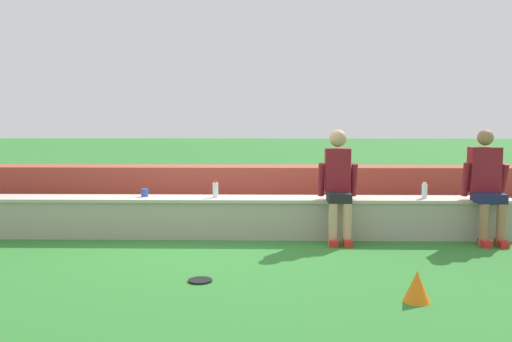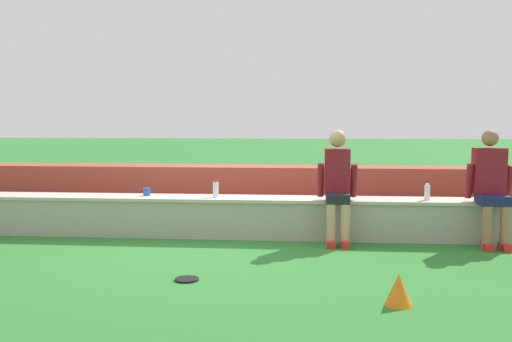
% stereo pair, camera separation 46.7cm
% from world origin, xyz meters
% --- Properties ---
extents(ground_plane, '(80.00, 80.00, 0.00)m').
position_xyz_m(ground_plane, '(0.00, 0.00, 0.00)').
color(ground_plane, '#2D752D').
extents(stone_seating_wall, '(7.75, 0.52, 0.52)m').
position_xyz_m(stone_seating_wall, '(0.00, 0.24, 0.28)').
color(stone_seating_wall, '#A8A08E').
rests_on(stone_seating_wall, ground).
extents(brick_bleachers, '(10.45, 1.32, 0.80)m').
position_xyz_m(brick_bleachers, '(0.00, 1.55, 0.33)').
color(brick_bleachers, brown).
rests_on(brick_bleachers, ground).
extents(person_left_of_center, '(0.49, 0.57, 1.40)m').
position_xyz_m(person_left_of_center, '(1.62, -0.02, 0.75)').
color(person_left_of_center, tan).
rests_on(person_left_of_center, ground).
extents(person_center, '(0.55, 0.57, 1.40)m').
position_xyz_m(person_center, '(3.46, -0.01, 0.75)').
color(person_center, '#996B4C').
rests_on(person_center, ground).
extents(water_bottle_mid_left, '(0.07, 0.07, 0.22)m').
position_xyz_m(water_bottle_mid_left, '(0.07, 0.23, 0.62)').
color(water_bottle_mid_left, silver).
rests_on(water_bottle_mid_left, stone_seating_wall).
extents(water_bottle_near_right, '(0.07, 0.07, 0.21)m').
position_xyz_m(water_bottle_near_right, '(2.76, 0.21, 0.61)').
color(water_bottle_near_right, silver).
rests_on(water_bottle_near_right, stone_seating_wall).
extents(plastic_cup_right_end, '(0.09, 0.09, 0.10)m').
position_xyz_m(plastic_cup_right_end, '(-0.87, 0.29, 0.57)').
color(plastic_cup_right_end, blue).
rests_on(plastic_cup_right_end, stone_seating_wall).
extents(frisbee, '(0.23, 0.23, 0.02)m').
position_xyz_m(frisbee, '(0.11, -1.78, 0.01)').
color(frisbee, black).
rests_on(frisbee, ground).
extents(sports_cone, '(0.23, 0.23, 0.27)m').
position_xyz_m(sports_cone, '(1.99, -2.33, 0.13)').
color(sports_cone, orange).
rests_on(sports_cone, ground).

